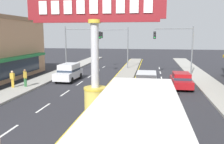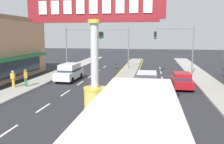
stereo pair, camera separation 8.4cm
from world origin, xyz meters
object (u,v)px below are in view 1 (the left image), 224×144
traffic_light_right_side (178,42)px  pedestrian_near_kerb (12,78)px  traffic_light_median_far (118,41)px  suv_far_left_oncoming (69,72)px  district_sign (95,57)px  sedan_near_right_lane (181,80)px  pedestrian_far_side (25,77)px  suv_near_left_lane (146,83)px  traffic_light_left_side (78,42)px

traffic_light_right_side → pedestrian_near_kerb: traffic_light_right_side is taller
pedestrian_near_kerb → traffic_light_median_far: bearing=62.5°
traffic_light_median_far → suv_far_left_oncoming: traffic_light_median_far is taller
district_sign → sedan_near_right_lane: (6.05, 10.61, -3.14)m
pedestrian_near_kerb → pedestrian_far_side: bearing=28.4°
traffic_light_right_side → pedestrian_near_kerb: bearing=-147.4°
sedan_near_right_lane → suv_far_left_oncoming: suv_far_left_oncoming is taller
district_sign → traffic_light_median_far: 22.69m
sedan_near_right_lane → suv_far_left_oncoming: 12.23m
suv_near_left_lane → pedestrian_near_kerb: size_ratio=2.85×
traffic_light_right_side → sedan_near_right_lane: size_ratio=1.43×
traffic_light_right_side → suv_far_left_oncoming: (-12.37, -5.26, -3.26)m
traffic_light_left_side → suv_near_left_lane: traffic_light_left_side is taller
sedan_near_right_lane → suv_near_left_lane: 4.34m
district_sign → traffic_light_left_side: 18.33m
district_sign → traffic_light_left_side: (-6.33, 17.20, 0.32)m
sedan_near_right_lane → pedestrian_far_side: bearing=-169.7°
district_sign → traffic_light_median_far: bearing=94.8°
suv_far_left_oncoming → traffic_light_median_far: bearing=67.7°
traffic_light_left_side → suv_near_left_lane: bearing=-46.0°
traffic_light_median_far → pedestrian_near_kerb: size_ratio=3.84×
suv_near_left_lane → pedestrian_far_side: bearing=179.4°
district_sign → pedestrian_near_kerb: (-9.82, 7.37, -2.83)m
traffic_light_median_far → pedestrian_far_side: (-6.94, -14.70, -3.06)m
sedan_near_right_lane → pedestrian_near_kerb: size_ratio=2.68×
traffic_light_right_side → traffic_light_median_far: same height
suv_near_left_lane → sedan_near_right_lane: bearing=40.5°
traffic_light_right_side → suv_far_left_oncoming: 13.83m
traffic_light_right_side → suv_near_left_lane: size_ratio=1.35×
district_sign → pedestrian_far_side: bearing=138.1°
district_sign → pedestrian_far_side: size_ratio=4.53×
district_sign → suv_near_left_lane: size_ratio=1.67×
suv_near_left_lane → pedestrian_far_side: 11.57m
district_sign → traffic_light_right_side: bearing=70.3°
district_sign → suv_near_left_lane: 8.77m
traffic_light_right_side → suv_near_left_lane: bearing=-109.9°
traffic_light_right_side → suv_near_left_lane: 11.03m
pedestrian_near_kerb → suv_near_left_lane: bearing=1.9°
sedan_near_right_lane → traffic_light_right_side: bearing=87.7°
pedestrian_near_kerb → sedan_near_right_lane: bearing=11.5°
district_sign → traffic_light_right_side: district_sign is taller
suv_far_left_oncoming → traffic_light_left_side: bearing=93.5°
traffic_light_median_far → suv_far_left_oncoming: size_ratio=1.33×
traffic_light_left_side → traffic_light_median_far: size_ratio=1.00×
traffic_light_left_side → traffic_light_right_side: 12.67m
traffic_light_median_far → pedestrian_near_kerb: bearing=-117.5°
pedestrian_far_side → traffic_light_median_far: bearing=64.7°
suv_far_left_oncoming → pedestrian_far_side: bearing=-121.5°
traffic_light_right_side → traffic_light_median_far: bearing=149.1°
traffic_light_median_far → suv_near_left_lane: (4.63, -14.82, -3.21)m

